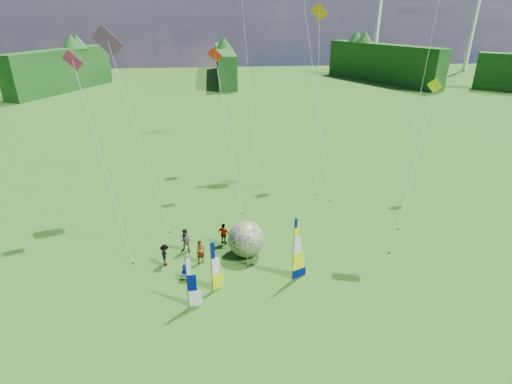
{
  "coord_description": "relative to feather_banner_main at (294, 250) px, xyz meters",
  "views": [
    {
      "loc": [
        -3.43,
        -18.52,
        15.8
      ],
      "look_at": [
        -1.0,
        4.0,
        5.5
      ],
      "focal_mm": 28.0,
      "sensor_mm": 36.0,
      "label": 1
    }
  ],
  "objects": [
    {
      "name": "small_kite_orange",
      "position": [
        5.2,
        15.86,
        6.31
      ],
      "size": [
        4.32,
        9.54,
        17.04
      ],
      "primitive_type": null,
      "rotation": [
        0.0,
        0.0,
        -0.08
      ],
      "color": "orange",
      "rests_on": "ground"
    },
    {
      "name": "turbine_left",
      "position": [
        68.84,
        92.8,
        12.79
      ],
      "size": [
        8.0,
        1.2,
        30.0
      ],
      "primitive_type": null,
      "color": "silver",
      "rests_on": "ground"
    },
    {
      "name": "turbine_right",
      "position": [
        43.84,
        99.8,
        12.79
      ],
      "size": [
        8.0,
        1.2,
        30.0
      ],
      "primitive_type": null,
      "color": "silver",
      "rests_on": "ground"
    },
    {
      "name": "kite_whale",
      "position": [
        4.91,
        17.8,
        9.78
      ],
      "size": [
        8.97,
        17.08,
        23.97
      ],
      "primitive_type": null,
      "rotation": [
        0.0,
        0.0,
        0.29
      ],
      "color": "black",
      "rests_on": "ground"
    },
    {
      "name": "spectator_b",
      "position": [
        -6.93,
        3.99,
        -1.28
      ],
      "size": [
        1.0,
        0.72,
        1.85
      ],
      "primitive_type": "imported",
      "rotation": [
        0.0,
        0.0,
        -0.35
      ],
      "color": "#66594C",
      "rests_on": "ground"
    },
    {
      "name": "small_kite_pink",
      "position": [
        -12.47,
        6.58,
        4.74
      ],
      "size": [
        8.43,
        11.1,
        13.89
      ],
      "primitive_type": null,
      "rotation": [
        0.0,
        0.0,
        -0.21
      ],
      "color": "#D92A6C",
      "rests_on": "ground"
    },
    {
      "name": "kite_parafoil",
      "position": [
        9.09,
        4.72,
        7.92
      ],
      "size": [
        9.63,
        10.46,
        20.26
      ],
      "primitive_type": null,
      "rotation": [
        0.0,
        0.0,
        -0.43
      ],
      "color": "#A20B00",
      "rests_on": "ground"
    },
    {
      "name": "kite_rainbow_delta",
      "position": [
        -10.43,
        10.07,
        5.67
      ],
      "size": [
        10.46,
        12.12,
        15.76
      ],
      "primitive_type": null,
      "rotation": [
        0.0,
        0.0,
        -0.22
      ],
      "color": "red",
      "rests_on": "ground"
    },
    {
      "name": "small_kite_red",
      "position": [
        -3.36,
        13.05,
        4.49
      ],
      "size": [
        4.5,
        9.62,
        13.4
      ],
      "primitive_type": null,
      "rotation": [
        0.0,
        0.0,
        -0.05
      ],
      "color": "red",
      "rests_on": "ground"
    },
    {
      "name": "spectator_c",
      "position": [
        -8.26,
        2.53,
        -1.42
      ],
      "size": [
        0.38,
        1.02,
        1.57
      ],
      "primitive_type": "imported",
      "rotation": [
        0.0,
        0.0,
        1.58
      ],
      "color": "#66594C",
      "rests_on": "ground"
    },
    {
      "name": "side_banner_left",
      "position": [
        -5.11,
        -0.56,
        -0.49
      ],
      "size": [
        0.91,
        0.48,
        3.42
      ],
      "primitive_type": null,
      "rotation": [
        0.0,
        0.0,
        0.42
      ],
      "color": "#E2F401",
      "rests_on": "ground"
    },
    {
      "name": "small_kite_green",
      "position": [
        -0.87,
        20.85,
        8.62
      ],
      "size": [
        7.06,
        13.66,
        21.66
      ],
      "primitive_type": null,
      "rotation": [
        0.0,
        0.0,
        -0.28
      ],
      "color": "green",
      "rests_on": "ground"
    },
    {
      "name": "camp_chair",
      "position": [
        -6.86,
        0.72,
        -1.73
      ],
      "size": [
        0.71,
        0.71,
        0.96
      ],
      "primitive_type": null,
      "rotation": [
        0.0,
        0.0,
        -0.35
      ],
      "color": "navy",
      "rests_on": "ground"
    },
    {
      "name": "treeline_ring",
      "position": [
        -1.16,
        -2.2,
        1.79
      ],
      "size": [
        210.0,
        210.0,
        8.0
      ],
      "primitive_type": null,
      "color": "#26571C",
      "rests_on": "ground"
    },
    {
      "name": "side_banner_far",
      "position": [
        -6.51,
        -1.92,
        -0.53
      ],
      "size": [
        0.99,
        0.16,
        3.35
      ],
      "primitive_type": null,
      "rotation": [
        0.0,
        0.0,
        0.06
      ],
      "color": "white",
      "rests_on": "ground"
    },
    {
      "name": "spectator_a",
      "position": [
        -5.87,
        2.57,
        -1.36
      ],
      "size": [
        0.74,
        0.64,
        1.7
      ],
      "primitive_type": "imported",
      "rotation": [
        0.0,
        0.0,
        0.47
      ],
      "color": "#66594C",
      "rests_on": "ground"
    },
    {
      "name": "spectator_d",
      "position": [
        -4.22,
        4.79,
        -1.35
      ],
      "size": [
        1.07,
        0.85,
        1.71
      ],
      "primitive_type": "imported",
      "rotation": [
        0.0,
        0.0,
        2.62
      ],
      "color": "#66594C",
      "rests_on": "ground"
    },
    {
      "name": "bol_inflatable",
      "position": [
        -2.71,
        3.2,
        -0.93
      ],
      "size": [
        3.34,
        3.34,
        2.55
      ],
      "primitive_type": "sphere",
      "rotation": [
        0.0,
        0.0,
        -0.4
      ],
      "color": "#000789",
      "rests_on": "ground"
    },
    {
      "name": "small_kite_yellow",
      "position": [
        12.21,
        9.26,
        3.28
      ],
      "size": [
        8.23,
        10.38,
        10.98
      ],
      "primitive_type": null,
      "rotation": [
        0.0,
        0.0,
        -0.07
      ],
      "color": "#DCDD03",
      "rests_on": "ground"
    },
    {
      "name": "ground",
      "position": [
        -1.16,
        -2.2,
        -2.21
      ],
      "size": [
        220.0,
        220.0,
        0.0
      ],
      "primitive_type": "plane",
      "color": "#2E761F",
      "rests_on": "ground"
    },
    {
      "name": "feather_banner_main",
      "position": [
        0.0,
        0.0,
        0.0
      ],
      "size": [
        1.14,
        0.58,
        4.41
      ],
      "primitive_type": null,
      "rotation": [
        0.0,
        0.0,
        0.42
      ],
      "color": "#000C5D",
      "rests_on": "ground"
    }
  ]
}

